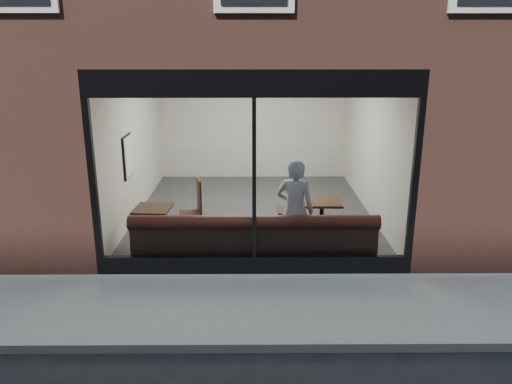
{
  "coord_description": "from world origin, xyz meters",
  "views": [
    {
      "loc": [
        -0.02,
        -5.25,
        3.58
      ],
      "look_at": [
        0.03,
        2.4,
        1.26
      ],
      "focal_mm": 35.0,
      "sensor_mm": 36.0,
      "label": 1
    }
  ],
  "objects_px": {
    "banquette": "(254,250)",
    "person": "(295,210)",
    "cafe_chair_right": "(288,211)",
    "cafe_table_right": "(322,202)",
    "cafe_table_left": "(152,209)",
    "cafe_chair_left": "(190,213)"
  },
  "relations": [
    {
      "from": "cafe_table_right",
      "to": "banquette",
      "type": "bearing_deg",
      "value": -139.95
    },
    {
      "from": "person",
      "to": "cafe_table_left",
      "type": "xyz_separation_m",
      "value": [
        -2.48,
        0.49,
        -0.14
      ]
    },
    {
      "from": "cafe_table_right",
      "to": "cafe_chair_right",
      "type": "relative_size",
      "value": 1.52
    },
    {
      "from": "cafe_table_right",
      "to": "cafe_chair_right",
      "type": "height_order",
      "value": "cafe_table_right"
    },
    {
      "from": "banquette",
      "to": "cafe_table_left",
      "type": "bearing_deg",
      "value": 159.52
    },
    {
      "from": "person",
      "to": "cafe_table_right",
      "type": "relative_size",
      "value": 2.54
    },
    {
      "from": "cafe_table_right",
      "to": "cafe_chair_left",
      "type": "height_order",
      "value": "cafe_table_right"
    },
    {
      "from": "cafe_table_left",
      "to": "cafe_chair_left",
      "type": "distance_m",
      "value": 1.37
    },
    {
      "from": "cafe_table_left",
      "to": "cafe_chair_right",
      "type": "relative_size",
      "value": 1.38
    },
    {
      "from": "cafe_chair_right",
      "to": "banquette",
      "type": "bearing_deg",
      "value": 68.56
    },
    {
      "from": "banquette",
      "to": "person",
      "type": "bearing_deg",
      "value": 14.69
    },
    {
      "from": "banquette",
      "to": "cafe_table_right",
      "type": "relative_size",
      "value": 5.8
    },
    {
      "from": "cafe_table_left",
      "to": "cafe_chair_left",
      "type": "height_order",
      "value": "cafe_table_left"
    },
    {
      "from": "banquette",
      "to": "cafe_chair_left",
      "type": "relative_size",
      "value": 9.78
    },
    {
      "from": "cafe_chair_left",
      "to": "cafe_table_left",
      "type": "bearing_deg",
      "value": 52.0
    },
    {
      "from": "banquette",
      "to": "cafe_chair_right",
      "type": "bearing_deg",
      "value": 70.38
    },
    {
      "from": "person",
      "to": "cafe_chair_right",
      "type": "distance_m",
      "value": 1.93
    },
    {
      "from": "cafe_table_right",
      "to": "cafe_chair_right",
      "type": "bearing_deg",
      "value": 120.24
    },
    {
      "from": "banquette",
      "to": "cafe_chair_left",
      "type": "bearing_deg",
      "value": 124.9
    },
    {
      "from": "cafe_table_left",
      "to": "cafe_chair_right",
      "type": "xyz_separation_m",
      "value": [
        2.51,
        1.33,
        -0.5
      ]
    },
    {
      "from": "banquette",
      "to": "cafe_chair_left",
      "type": "distance_m",
      "value": 2.25
    },
    {
      "from": "cafe_table_left",
      "to": "cafe_table_right",
      "type": "relative_size",
      "value": 0.91
    }
  ]
}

